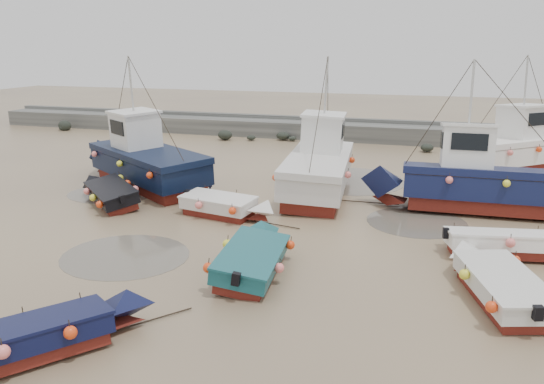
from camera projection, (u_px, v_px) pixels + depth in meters
The scene contains 17 objects.
ground at pixel (262, 246), 18.49m from camera, with size 120.00×120.00×0.00m, color #9B8560.
seawall at pixel (356, 132), 38.56m from camera, with size 60.00×4.92×1.50m.
puddle_a at pixel (125, 256), 17.59m from camera, with size 4.29×4.29×0.01m, color #5D574B.
puddle_b at pixel (417, 222), 20.94m from camera, with size 3.92×3.92×0.01m, color #5D574B.
puddle_c at pixel (109, 195), 24.76m from camera, with size 4.08×4.08×0.01m, color #5D574B.
puddle_d at pixel (352, 180), 27.33m from camera, with size 5.42×5.42×0.01m, color #5D574B.
dinghy_1 at pixel (49, 330), 11.96m from camera, with size 4.11×4.85×1.43m.
dinghy_2 at pixel (253, 254), 16.33m from camera, with size 2.23×5.92×1.43m.
dinghy_3 at pixel (515, 242), 17.33m from camera, with size 5.82×2.19×1.43m.
dinghy_4 at pixel (111, 190), 23.47m from camera, with size 4.94×4.57×1.43m.
dinghy_5 at pixel (226, 204), 21.40m from camera, with size 5.23×2.34×1.43m.
dinghy_6 at pixel (499, 279), 14.56m from camera, with size 2.77×5.83×1.43m.
cabin_boat_0 at pixel (143, 158), 26.30m from camera, with size 9.82×7.05×6.22m.
cabin_boat_1 at pixel (319, 164), 25.17m from camera, with size 3.61×11.11×6.22m.
cabin_boat_2 at pixel (472, 180), 21.97m from camera, with size 9.94×3.07×6.22m.
cabin_boat_3 at pixel (518, 147), 28.92m from camera, with size 8.20×7.48×6.22m.
person at pixel (207, 193), 24.96m from camera, with size 0.64×0.42×1.76m, color #1B1E3A.
Camera 1 is at (5.39, -16.45, 6.77)m, focal length 35.00 mm.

